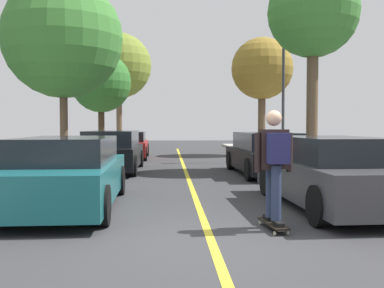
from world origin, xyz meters
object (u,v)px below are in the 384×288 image
street_tree_left_near (101,83)px  skateboarder (274,159)px  street_tree_right_nearest (313,14)px  street_tree_right_near (262,69)px  parked_car_right_nearest (330,173)px  streetlamp (283,75)px  street_tree_left_nearest (63,39)px  street_tree_left_far (119,66)px  skateboard (273,224)px  parked_car_left_near (112,151)px  parked_car_left_far (128,145)px  parked_car_right_near (265,154)px  parked_car_left_nearest (67,173)px

street_tree_left_near → skateboarder: 18.81m
street_tree_right_nearest → street_tree_right_near: 8.06m
street_tree_right_near → skateboarder: bearing=-101.3°
parked_car_right_nearest → streetlamp: bearing=80.3°
street_tree_left_nearest → skateboarder: street_tree_left_nearest is taller
street_tree_left_nearest → streetlamp: bearing=17.5°
parked_car_right_nearest → street_tree_right_near: street_tree_right_near is taller
street_tree_left_far → skateboard: street_tree_left_far is taller
parked_car_left_near → street_tree_left_far: bearing=95.6°
parked_car_left_far → parked_car_right_near: (4.92, -7.16, 0.03)m
parked_car_left_near → street_tree_right_near: bearing=48.7°
parked_car_right_nearest → parked_car_left_near: bearing=125.6°
streetlamp → skateboarder: 12.61m
parked_car_left_nearest → skateboard: size_ratio=5.33×
streetlamp → skateboarder: (-3.23, -11.91, -2.59)m
street_tree_left_near → streetlamp: 10.31m
parked_car_right_nearest → street_tree_left_near: size_ratio=0.85×
street_tree_left_near → parked_car_right_nearest: bearing=-67.5°
parked_car_right_nearest → parked_car_right_near: (0.00, 5.63, 0.01)m
parked_car_left_near → skateboard: (3.44, -8.56, -0.59)m
parked_car_left_near → parked_car_right_nearest: size_ratio=1.01×
parked_car_right_near → streetlamp: (1.75, 4.56, 2.97)m
street_tree_left_nearest → street_tree_left_far: 17.37m
parked_car_right_nearest → parked_car_right_near: parked_car_right_nearest is taller
street_tree_right_nearest → street_tree_left_far: bearing=114.6°
parked_car_right_near → street_tree_right_near: size_ratio=0.79×
street_tree_right_near → street_tree_left_nearest: bearing=-140.6°
parked_car_left_near → street_tree_right_near: street_tree_right_near is taller
street_tree_left_nearest → streetlamp: (8.43, 2.66, -0.91)m
street_tree_left_far → streetlamp: (8.43, -14.66, -2.28)m
skateboard → parked_car_right_nearest: bearing=48.7°
parked_car_left_nearest → street_tree_left_far: 25.25m
street_tree_left_nearest → street_tree_right_near: size_ratio=1.10×
street_tree_right_near → street_tree_left_near: bearing=168.8°
street_tree_left_near → street_tree_right_near: size_ratio=0.91×
parked_car_left_near → skateboarder: (3.44, -8.59, 0.36)m
street_tree_left_near → parked_car_left_near: bearing=-79.3°
parked_car_right_near → street_tree_left_nearest: size_ratio=0.72×
street_tree_right_nearest → street_tree_left_nearest: bearing=172.7°
street_tree_right_near → parked_car_left_nearest: bearing=-115.1°
parked_car_left_nearest → street_tree_left_near: street_tree_left_near is taller
parked_car_left_near → street_tree_left_far: 18.81m
parked_car_left_far → streetlamp: (6.67, -2.60, 3.01)m
parked_car_left_near → street_tree_right_near: size_ratio=0.77×
parked_car_left_far → skateboard: 14.89m
street_tree_left_near → street_tree_right_near: street_tree_right_near is taller
street_tree_right_near → parked_car_left_near: bearing=-131.3°
street_tree_left_far → streetlamp: size_ratio=1.33×
parked_car_left_nearest → parked_car_right_near: bearing=47.7°
street_tree_left_nearest → street_tree_left_far: bearing=90.0°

